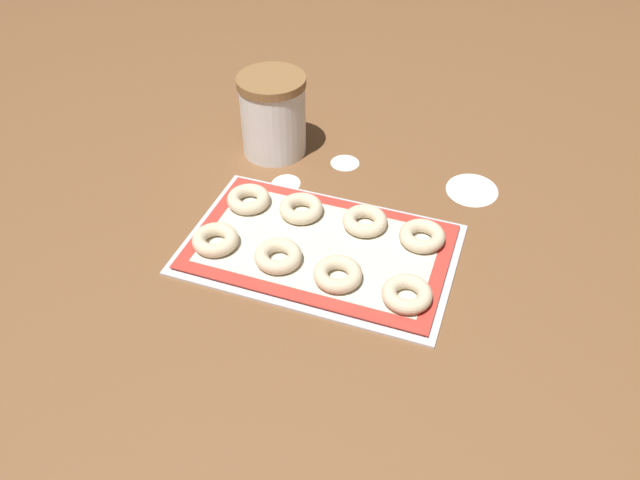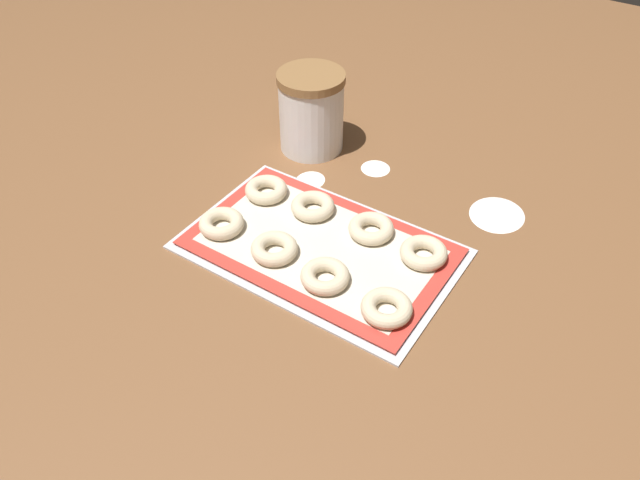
{
  "view_description": "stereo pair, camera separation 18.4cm",
  "coord_description": "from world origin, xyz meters",
  "px_view_note": "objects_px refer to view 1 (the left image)",
  "views": [
    {
      "loc": [
        0.26,
        -0.7,
        0.71
      ],
      "look_at": [
        0.01,
        0.01,
        0.02
      ],
      "focal_mm": 35.0,
      "sensor_mm": 36.0,
      "label": 1
    },
    {
      "loc": [
        0.43,
        -0.62,
        0.71
      ],
      "look_at": [
        0.01,
        0.01,
        0.02
      ],
      "focal_mm": 35.0,
      "sensor_mm": 36.0,
      "label": 2
    }
  ],
  "objects_px": {
    "bagel_front_mid_right": "(338,274)",
    "flour_canister": "(273,115)",
    "bagel_front_mid_left": "(278,256)",
    "bagel_back_far_left": "(248,199)",
    "bagel_front_far_left": "(215,240)",
    "bagel_back_mid_left": "(301,208)",
    "bagel_back_mid_right": "(365,221)",
    "bagel_back_far_right": "(422,236)",
    "bagel_front_far_right": "(407,294)",
    "baking_tray": "(320,248)"
  },
  "relations": [
    {
      "from": "bagel_front_mid_right",
      "to": "bagel_back_mid_right",
      "type": "distance_m",
      "value": 0.14
    },
    {
      "from": "bagel_front_mid_right",
      "to": "bagel_back_far_left",
      "type": "height_order",
      "value": "same"
    },
    {
      "from": "flour_canister",
      "to": "bagel_back_mid_right",
      "type": "bearing_deg",
      "value": -36.55
    },
    {
      "from": "baking_tray",
      "to": "bagel_front_far_right",
      "type": "height_order",
      "value": "bagel_front_far_right"
    },
    {
      "from": "baking_tray",
      "to": "bagel_back_far_right",
      "type": "bearing_deg",
      "value": 22.93
    },
    {
      "from": "bagel_back_mid_left",
      "to": "bagel_back_far_right",
      "type": "distance_m",
      "value": 0.22
    },
    {
      "from": "bagel_front_mid_right",
      "to": "bagel_back_mid_right",
      "type": "relative_size",
      "value": 1.0
    },
    {
      "from": "baking_tray",
      "to": "flour_canister",
      "type": "relative_size",
      "value": 2.77
    },
    {
      "from": "bagel_back_mid_right",
      "to": "bagel_back_far_right",
      "type": "height_order",
      "value": "same"
    },
    {
      "from": "bagel_front_mid_left",
      "to": "bagel_back_far_right",
      "type": "xyz_separation_m",
      "value": [
        0.21,
        0.12,
        0.0
      ]
    },
    {
      "from": "bagel_front_far_right",
      "to": "bagel_back_far_left",
      "type": "xyz_separation_m",
      "value": [
        -0.32,
        0.13,
        0.0
      ]
    },
    {
      "from": "bagel_back_mid_right",
      "to": "bagel_front_far_left",
      "type": "bearing_deg",
      "value": -149.55
    },
    {
      "from": "bagel_front_far_right",
      "to": "bagel_back_far_right",
      "type": "bearing_deg",
      "value": 93.11
    },
    {
      "from": "bagel_back_far_left",
      "to": "bagel_back_mid_left",
      "type": "bearing_deg",
      "value": 4.01
    },
    {
      "from": "flour_canister",
      "to": "baking_tray",
      "type": "bearing_deg",
      "value": -53.48
    },
    {
      "from": "bagel_front_far_left",
      "to": "bagel_front_mid_left",
      "type": "distance_m",
      "value": 0.11
    },
    {
      "from": "baking_tray",
      "to": "bagel_front_mid_right",
      "type": "height_order",
      "value": "bagel_front_mid_right"
    },
    {
      "from": "baking_tray",
      "to": "bagel_back_mid_left",
      "type": "bearing_deg",
      "value": 131.47
    },
    {
      "from": "bagel_front_mid_right",
      "to": "flour_canister",
      "type": "distance_m",
      "value": 0.4
    },
    {
      "from": "bagel_front_mid_right",
      "to": "bagel_back_mid_right",
      "type": "xyz_separation_m",
      "value": [
        0.0,
        0.14,
        0.0
      ]
    },
    {
      "from": "bagel_front_far_right",
      "to": "bagel_back_far_right",
      "type": "height_order",
      "value": "same"
    },
    {
      "from": "bagel_back_mid_left",
      "to": "bagel_back_far_right",
      "type": "bearing_deg",
      "value": -0.11
    },
    {
      "from": "bagel_front_far_right",
      "to": "bagel_back_mid_right",
      "type": "relative_size",
      "value": 1.0
    },
    {
      "from": "bagel_back_mid_right",
      "to": "bagel_front_mid_right",
      "type": "bearing_deg",
      "value": -91.41
    },
    {
      "from": "flour_canister",
      "to": "bagel_front_far_left",
      "type": "bearing_deg",
      "value": -85.77
    },
    {
      "from": "bagel_front_mid_left",
      "to": "bagel_back_far_left",
      "type": "xyz_separation_m",
      "value": [
        -0.11,
        0.12,
        0.0
      ]
    },
    {
      "from": "bagel_front_far_left",
      "to": "flour_canister",
      "type": "distance_m",
      "value": 0.31
    },
    {
      "from": "bagel_front_mid_left",
      "to": "bagel_front_mid_right",
      "type": "relative_size",
      "value": 1.0
    },
    {
      "from": "bagel_front_mid_left",
      "to": "baking_tray",
      "type": "bearing_deg",
      "value": 49.28
    },
    {
      "from": "bagel_back_mid_right",
      "to": "bagel_back_far_right",
      "type": "distance_m",
      "value": 0.1
    },
    {
      "from": "bagel_front_mid_right",
      "to": "bagel_back_mid_left",
      "type": "xyz_separation_m",
      "value": [
        -0.11,
        0.13,
        0.0
      ]
    },
    {
      "from": "bagel_back_mid_left",
      "to": "flour_canister",
      "type": "height_order",
      "value": "flour_canister"
    },
    {
      "from": "bagel_front_mid_left",
      "to": "bagel_back_far_left",
      "type": "relative_size",
      "value": 1.0
    },
    {
      "from": "bagel_back_mid_right",
      "to": "bagel_front_far_right",
      "type": "bearing_deg",
      "value": -52.82
    },
    {
      "from": "bagel_front_mid_left",
      "to": "bagel_back_mid_right",
      "type": "height_order",
      "value": "same"
    },
    {
      "from": "bagel_front_mid_right",
      "to": "bagel_back_mid_right",
      "type": "bearing_deg",
      "value": 88.59
    },
    {
      "from": "flour_canister",
      "to": "bagel_back_far_left",
      "type": "bearing_deg",
      "value": -81.23
    },
    {
      "from": "bagel_front_far_left",
      "to": "flour_canister",
      "type": "relative_size",
      "value": 0.48
    },
    {
      "from": "bagel_back_far_right",
      "to": "flour_canister",
      "type": "relative_size",
      "value": 0.48
    },
    {
      "from": "bagel_front_mid_left",
      "to": "bagel_back_far_right",
      "type": "height_order",
      "value": "same"
    },
    {
      "from": "baking_tray",
      "to": "bagel_back_far_right",
      "type": "xyz_separation_m",
      "value": [
        0.16,
        0.07,
        0.02
      ]
    },
    {
      "from": "bagel_front_mid_left",
      "to": "bagel_back_mid_right",
      "type": "bearing_deg",
      "value": 50.75
    },
    {
      "from": "baking_tray",
      "to": "bagel_front_mid_left",
      "type": "height_order",
      "value": "bagel_front_mid_left"
    },
    {
      "from": "bagel_front_mid_right",
      "to": "flour_canister",
      "type": "height_order",
      "value": "flour_canister"
    },
    {
      "from": "baking_tray",
      "to": "bagel_back_mid_left",
      "type": "relative_size",
      "value": 5.78
    },
    {
      "from": "bagel_back_far_left",
      "to": "bagel_back_mid_left",
      "type": "distance_m",
      "value": 0.1
    },
    {
      "from": "bagel_front_far_left",
      "to": "bagel_back_far_left",
      "type": "relative_size",
      "value": 1.0
    },
    {
      "from": "bagel_front_mid_right",
      "to": "bagel_back_far_left",
      "type": "relative_size",
      "value": 1.0
    },
    {
      "from": "flour_canister",
      "to": "bagel_back_mid_left",
      "type": "bearing_deg",
      "value": -55.44
    },
    {
      "from": "bagel_front_far_left",
      "to": "bagel_front_mid_right",
      "type": "xyz_separation_m",
      "value": [
        0.22,
        -0.01,
        0.0
      ]
    }
  ]
}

